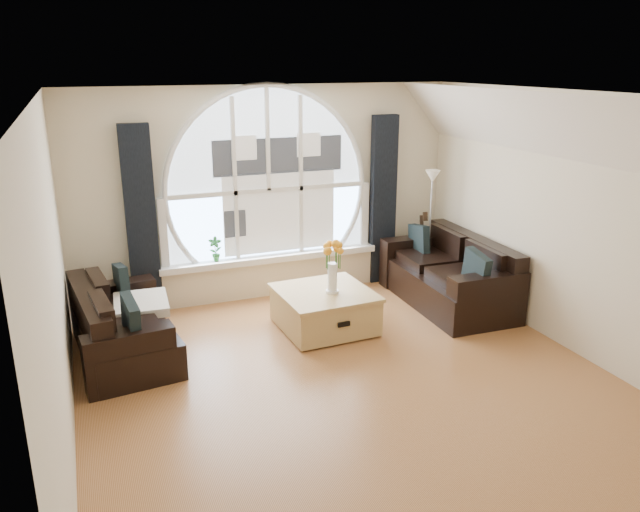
{
  "coord_description": "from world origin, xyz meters",
  "views": [
    {
      "loc": [
        -2.24,
        -4.82,
        2.99
      ],
      "look_at": [
        0.0,
        0.9,
        1.05
      ],
      "focal_mm": 35.06,
      "sensor_mm": 36.0,
      "label": 1
    }
  ],
  "objects": [
    {
      "name": "potted_plant",
      "position": [
        -0.73,
        2.65,
        0.71
      ],
      "size": [
        0.19,
        0.15,
        0.32
      ],
      "primitive_type": "imported",
      "rotation": [
        0.0,
        0.0,
        -0.22
      ],
      "color": "#1E6023",
      "rests_on": "window_sill"
    },
    {
      "name": "ground",
      "position": [
        0.0,
        0.0,
        0.0
      ],
      "size": [
        5.0,
        5.5,
        0.01
      ],
      "primitive_type": "cube",
      "color": "brown",
      "rests_on": "ground"
    },
    {
      "name": "wall_back",
      "position": [
        0.0,
        2.75,
        1.35
      ],
      "size": [
        5.0,
        0.01,
        2.7
      ],
      "primitive_type": "cube",
      "color": "beige",
      "rests_on": "ground"
    },
    {
      "name": "wall_right",
      "position": [
        2.5,
        0.0,
        1.35
      ],
      "size": [
        0.01,
        5.5,
        2.7
      ],
      "primitive_type": "cube",
      "color": "beige",
      "rests_on": "ground"
    },
    {
      "name": "coffee_chest",
      "position": [
        0.24,
        1.37,
        0.25
      ],
      "size": [
        1.07,
        1.07,
        0.5
      ],
      "primitive_type": "cube",
      "rotation": [
        0.0,
        0.0,
        0.05
      ],
      "color": "#A88447",
      "rests_on": "ground"
    },
    {
      "name": "curtain_right",
      "position": [
        1.6,
        2.63,
        1.15
      ],
      "size": [
        0.35,
        0.12,
        2.3
      ],
      "primitive_type": "cube",
      "color": "black",
      "rests_on": "ground"
    },
    {
      "name": "sofa_left",
      "position": [
        -1.97,
        1.5,
        0.4
      ],
      "size": [
        1.04,
        1.77,
        0.75
      ],
      "primitive_type": "cube",
      "rotation": [
        0.0,
        0.0,
        0.12
      ],
      "color": "black",
      "rests_on": "ground"
    },
    {
      "name": "curtain_left",
      "position": [
        -1.6,
        2.63,
        1.15
      ],
      "size": [
        0.35,
        0.12,
        2.3
      ],
      "primitive_type": "cube",
      "color": "black",
      "rests_on": "ground"
    },
    {
      "name": "attic_slope",
      "position": [
        2.2,
        0.0,
        2.35
      ],
      "size": [
        0.92,
        5.5,
        0.72
      ],
      "primitive_type": "cube",
      "color": "silver",
      "rests_on": "ground"
    },
    {
      "name": "window_sill",
      "position": [
        0.0,
        2.65,
        0.51
      ],
      "size": [
        2.9,
        0.22,
        0.08
      ],
      "primitive_type": "cube",
      "color": "white",
      "rests_on": "wall_back"
    },
    {
      "name": "sofa_right",
      "position": [
        1.98,
        1.53,
        0.4
      ],
      "size": [
        1.01,
        1.94,
        0.85
      ],
      "primitive_type": "cube",
      "rotation": [
        0.0,
        0.0,
        -0.03
      ],
      "color": "black",
      "rests_on": "ground"
    },
    {
      "name": "guitar",
      "position": [
        1.99,
        2.27,
        0.53
      ],
      "size": [
        0.4,
        0.3,
        1.06
      ],
      "primitive_type": "cube",
      "rotation": [
        0.0,
        0.0,
        -0.19
      ],
      "color": "brown",
      "rests_on": "ground"
    },
    {
      "name": "floor_lamp",
      "position": [
        2.11,
        2.22,
        0.8
      ],
      "size": [
        0.24,
        0.24,
        1.6
      ],
      "primitive_type": "cube",
      "color": "#B2B2B2",
      "rests_on": "ground"
    },
    {
      "name": "window_frame",
      "position": [
        0.0,
        2.69,
        1.62
      ],
      "size": [
        2.76,
        0.08,
        2.15
      ],
      "primitive_type": "cube",
      "color": "white",
      "rests_on": "wall_back"
    },
    {
      "name": "arched_window",
      "position": [
        0.0,
        2.72,
        1.62
      ],
      "size": [
        2.6,
        0.06,
        2.15
      ],
      "primitive_type": "cube",
      "color": "silver",
      "rests_on": "wall_back"
    },
    {
      "name": "neighbor_house",
      "position": [
        0.15,
        2.71,
        1.5
      ],
      "size": [
        1.7,
        0.02,
        1.5
      ],
      "primitive_type": "cube",
      "color": "silver",
      "rests_on": "wall_back"
    },
    {
      "name": "ceiling",
      "position": [
        0.0,
        0.0,
        2.7
      ],
      "size": [
        5.0,
        5.5,
        0.01
      ],
      "primitive_type": "cube",
      "color": "silver",
      "rests_on": "ground"
    },
    {
      "name": "wall_left",
      "position": [
        -2.5,
        0.0,
        1.35
      ],
      "size": [
        0.01,
        5.5,
        2.7
      ],
      "primitive_type": "cube",
      "color": "beige",
      "rests_on": "ground"
    },
    {
      "name": "wall_front",
      "position": [
        0.0,
        -2.75,
        1.35
      ],
      "size": [
        5.0,
        0.01,
        2.7
      ],
      "primitive_type": "cube",
      "color": "beige",
      "rests_on": "ground"
    },
    {
      "name": "throw_blanket",
      "position": [
        -1.76,
        1.63,
        0.5
      ],
      "size": [
        0.58,
        0.58,
        0.1
      ],
      "primitive_type": "cube",
      "rotation": [
        0.0,
        0.0,
        -0.05
      ],
      "color": "silver",
      "rests_on": "sofa_left"
    },
    {
      "name": "vase_flowers",
      "position": [
        0.31,
        1.3,
        0.85
      ],
      "size": [
        0.24,
        0.24,
        0.7
      ],
      "primitive_type": "cube",
      "color": "white",
      "rests_on": "coffee_chest"
    }
  ]
}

